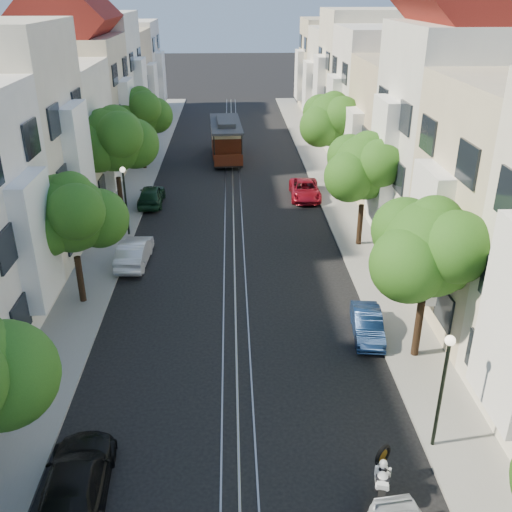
{
  "coord_description": "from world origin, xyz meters",
  "views": [
    {
      "loc": [
        -0.05,
        -9.87,
        13.55
      ],
      "look_at": [
        1.01,
        14.16,
        2.2
      ],
      "focal_mm": 40.0,
      "sensor_mm": 36.0,
      "label": 1
    }
  ],
  "objects": [
    {
      "name": "parked_car_e_mid",
      "position": [
        5.6,
        10.59,
        0.55
      ],
      "size": [
        1.5,
        3.47,
        1.11
      ],
      "primitive_type": "imported",
      "rotation": [
        0.0,
        0.0,
        -0.1
      ],
      "color": "#0D1F41",
      "rests_on": "ground"
    },
    {
      "name": "sportbike_rider",
      "position": [
        4.08,
        1.98,
        0.81
      ],
      "size": [
        0.78,
        1.76,
        1.49
      ],
      "rotation": [
        0.0,
        0.0,
        -0.25
      ],
      "color": "black",
      "rests_on": "ground"
    },
    {
      "name": "sidewalk_west",
      "position": [
        -7.25,
        28.0,
        0.06
      ],
      "size": [
        2.5,
        80.0,
        0.12
      ],
      "primitive_type": "cube",
      "color": "gray",
      "rests_on": "ground"
    },
    {
      "name": "tree_e_b",
      "position": [
        7.26,
        8.98,
        4.73
      ],
      "size": [
        4.93,
        4.08,
        6.68
      ],
      "color": "black",
      "rests_on": "ground"
    },
    {
      "name": "rail_right",
      "position": [
        0.55,
        28.0,
        0.01
      ],
      "size": [
        0.06,
        80.0,
        0.02
      ],
      "primitive_type": "cube",
      "color": "gray",
      "rests_on": "ground"
    },
    {
      "name": "tree_e_c",
      "position": [
        7.26,
        19.98,
        4.6
      ],
      "size": [
        4.84,
        3.99,
        6.52
      ],
      "color": "black",
      "rests_on": "ground"
    },
    {
      "name": "sidewalk_east",
      "position": [
        7.25,
        28.0,
        0.06
      ],
      "size": [
        2.5,
        80.0,
        0.12
      ],
      "primitive_type": "cube",
      "color": "gray",
      "rests_on": "ground"
    },
    {
      "name": "parked_car_w_near",
      "position": [
        -4.69,
        2.39,
        0.66
      ],
      "size": [
        2.11,
        4.67,
        1.33
      ],
      "primitive_type": "imported",
      "rotation": [
        0.0,
        0.0,
        3.2
      ],
      "color": "black",
      "rests_on": "ground"
    },
    {
      "name": "tree_w_b",
      "position": [
        -7.14,
        13.98,
        4.4
      ],
      "size": [
        4.72,
        3.87,
        6.27
      ],
      "color": "black",
      "rests_on": "ground"
    },
    {
      "name": "ground",
      "position": [
        0.0,
        28.0,
        0.0
      ],
      "size": [
        200.0,
        200.0,
        0.0
      ],
      "primitive_type": "plane",
      "color": "black",
      "rests_on": "ground"
    },
    {
      "name": "parked_car_e_far",
      "position": [
        5.09,
        28.34,
        0.62
      ],
      "size": [
        2.2,
        4.5,
        1.23
      ],
      "primitive_type": "imported",
      "rotation": [
        0.0,
        0.0,
        -0.04
      ],
      "color": "maroon",
      "rests_on": "ground"
    },
    {
      "name": "parked_car_w_far",
      "position": [
        -5.6,
        27.46,
        0.69
      ],
      "size": [
        1.63,
        4.04,
        1.37
      ],
      "primitive_type": "imported",
      "rotation": [
        0.0,
        0.0,
        3.14
      ],
      "color": "#14321F",
      "rests_on": "ground"
    },
    {
      "name": "townhouses_east",
      "position": [
        11.87,
        27.91,
        5.18
      ],
      "size": [
        7.75,
        72.0,
        12.0
      ],
      "color": "beige",
      "rests_on": "ground"
    },
    {
      "name": "lamp_west",
      "position": [
        -6.3,
        22.0,
        2.85
      ],
      "size": [
        0.32,
        0.32,
        4.16
      ],
      "color": "black",
      "rests_on": "ground"
    },
    {
      "name": "cable_car",
      "position": [
        -0.5,
        39.08,
        1.85
      ],
      "size": [
        2.95,
        8.26,
        3.13
      ],
      "rotation": [
        0.0,
        0.0,
        0.05
      ],
      "color": "black",
      "rests_on": "ground"
    },
    {
      "name": "tree_w_d",
      "position": [
        -7.14,
        35.98,
        4.6
      ],
      "size": [
        4.84,
        3.99,
        6.52
      ],
      "color": "black",
      "rests_on": "ground"
    },
    {
      "name": "rail_left",
      "position": [
        -0.55,
        28.0,
        0.01
      ],
      "size": [
        0.06,
        80.0,
        0.02
      ],
      "primitive_type": "cube",
      "color": "gray",
      "rests_on": "ground"
    },
    {
      "name": "rail_slot",
      "position": [
        0.0,
        28.0,
        0.01
      ],
      "size": [
        0.06,
        80.0,
        0.02
      ],
      "primitive_type": "cube",
      "color": "gray",
      "rests_on": "ground"
    },
    {
      "name": "lane_line",
      "position": [
        0.0,
        28.0,
        0.0
      ],
      "size": [
        0.08,
        80.0,
        0.01
      ],
      "primitive_type": "cube",
      "color": "tan",
      "rests_on": "ground"
    },
    {
      "name": "tree_w_c",
      "position": [
        -7.14,
        24.98,
        5.07
      ],
      "size": [
        5.13,
        4.28,
        7.09
      ],
      "color": "black",
      "rests_on": "ground"
    },
    {
      "name": "lamp_east",
      "position": [
        6.3,
        4.0,
        2.85
      ],
      "size": [
        0.32,
        0.32,
        4.16
      ],
      "color": "black",
      "rests_on": "ground"
    },
    {
      "name": "tree_e_d",
      "position": [
        7.26,
        30.98,
        4.87
      ],
      "size": [
        5.01,
        4.16,
        6.85
      ],
      "color": "black",
      "rests_on": "ground"
    },
    {
      "name": "parked_car_w_mid",
      "position": [
        -5.37,
        18.17,
        0.68
      ],
      "size": [
        1.6,
        4.18,
        1.36
      ],
      "primitive_type": "imported",
      "rotation": [
        0.0,
        0.0,
        3.1
      ],
      "color": "silver",
      "rests_on": "ground"
    },
    {
      "name": "townhouses_west",
      "position": [
        -11.87,
        27.91,
        5.08
      ],
      "size": [
        7.75,
        72.0,
        11.76
      ],
      "color": "silver",
      "rests_on": "ground"
    }
  ]
}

